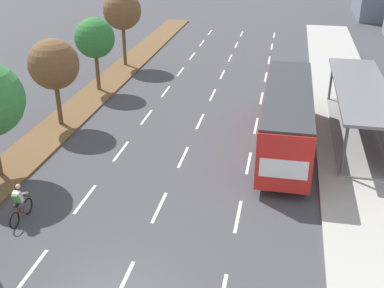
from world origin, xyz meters
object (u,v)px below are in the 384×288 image
median_tree_fourth (95,38)px  median_tree_third (54,65)px  median_tree_fifth (122,11)px  bus_shelter (364,106)px  bus (287,113)px  cyclist (20,205)px

median_tree_fourth → median_tree_third: bearing=-89.4°
median_tree_fourth → median_tree_fifth: bearing=91.3°
bus_shelter → bus: bearing=-150.2°
cyclist → bus: bearing=41.1°
bus_shelter → bus: bus is taller
bus → cyclist: size_ratio=6.20×
bus → median_tree_fourth: bearing=152.9°
bus_shelter → cyclist: 19.06m
bus → median_tree_fourth: size_ratio=2.18×
cyclist → median_tree_fifth: size_ratio=0.30×
bus → median_tree_fourth: (-13.60, 6.97, 1.80)m
bus → median_tree_fifth: median_tree_fifth is taller
bus → cyclist: bus is taller
bus_shelter → median_tree_fourth: bearing=165.8°
bus → median_tree_third: 13.65m
bus_shelter → cyclist: size_ratio=6.33×
cyclist → bus_shelter: bearing=38.2°
median_tree_third → median_tree_fifth: (-0.22, 12.99, 0.79)m
cyclist → median_tree_third: median_tree_third is taller
bus_shelter → median_tree_fifth: 21.31m
median_tree_fourth → bus_shelter: bearing=-14.2°
median_tree_third → median_tree_fifth: median_tree_fifth is taller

